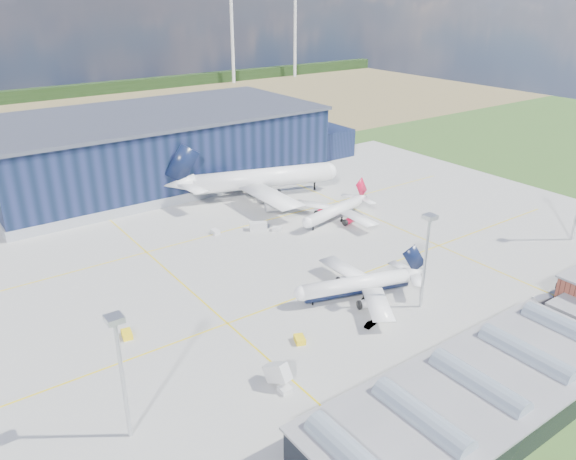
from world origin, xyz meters
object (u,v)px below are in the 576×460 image
Objects in this scene: light_mast_center at (427,247)px; airliner_red at (334,205)px; gse_van_b at (258,226)px; car_b at (370,324)px; airliner_navy at (356,277)px; gse_tug_b at (300,340)px; airstair at (277,377)px; gse_cart_b at (277,229)px; gse_tug_a at (127,334)px; light_mast_west at (120,358)px; gse_van_a at (543,301)px; airliner_widebody at (262,168)px; gse_cart_a at (215,232)px; gse_tug_c at (300,178)px; hangar at (163,149)px.

light_mast_center is 55.80m from airliner_red.
airliner_red is at bearing -80.59° from gse_van_b.
airliner_red is 9.32× the size of car_b.
airliner_navy reaches higher than gse_tug_b.
gse_cart_b is at bearing 44.61° from airstair.
car_b is (44.70, -27.15, -0.10)m from gse_tug_a.
airstair is at bearing -7.34° from light_mast_west.
airliner_red is 6.26× the size of airstair.
gse_van_a is 1.69× the size of gse_cart_b.
light_mast_center is 35.02m from gse_tug_b.
airstair is (-42.91, -3.49, -13.74)m from light_mast_center.
airstair reaches higher than car_b.
airliner_widebody is 31.95m from gse_van_b.
gse_cart_b is at bearing -104.47° from gse_van_b.
gse_van_a is at bearing -9.67° from light_mast_west.
airliner_navy is 11.63× the size of gse_cart_a.
gse_tug_a is (-59.89, 27.89, -14.75)m from light_mast_center.
gse_tug_a is 113.74m from gse_tug_c.
gse_tug_b is at bearing -103.44° from gse_cart_a.
gse_tug_b is at bearing 170.95° from light_mast_center.
airliner_navy is 11.59× the size of gse_tug_b.
light_mast_west is 70.00m from light_mast_center.
gse_cart_b is 57.13m from car_b.
gse_tug_a is 0.92× the size of car_b.
car_b is (-13.68, -55.47, -0.04)m from gse_cart_b.
gse_cart_a is at bearing 51.43° from light_mast_west.
airliner_red is at bearing -21.41° from gse_cart_a.
airliner_navy is at bearing -149.85° from gse_cart_b.
airliner_red is 0.52× the size of airliner_widebody.
gse_tug_c is at bearing 74.94° from gse_tug_b.
gse_cart_a is 73.17m from airstair.
airstair is at bearing -110.85° from gse_cart_a.
hangar is at bearing 63.29° from light_mast_west.
light_mast_center is (70.00, 0.00, 0.00)m from light_mast_west.
airstair reaches higher than gse_tug_c.
gse_cart_b is (5.68, -68.59, -10.99)m from hangar.
gse_tug_a is (-72.15, -57.11, -9.60)m from airliner_widebody.
hangar is 4.17× the size of airliner_navy.
light_mast_west is 6.49× the size of car_b.
gse_cart_a is (-35.50, 13.28, -4.73)m from airliner_red.
gse_van_a reaches higher than gse_cart_b.
gse_cart_b is (16.43, -9.06, -0.02)m from gse_cart_a.
airliner_navy is 54.18m from gse_cart_a.
gse_cart_b is at bearing -29.78° from gse_cart_a.
airstair is at bearing 178.55° from gse_van_b.
airliner_navy is 9.81× the size of car_b.
airliner_widebody is 102.08m from gse_van_a.
car_b is at bearing -127.75° from gse_tug_c.
light_mast_west is 4.34× the size of gse_van_b.
gse_van_a is (83.74, -43.89, 0.38)m from gse_tug_a.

